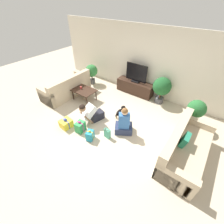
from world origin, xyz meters
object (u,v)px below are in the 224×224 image
Objects in this scene: person_kneeling at (91,113)px; gift_box_c at (80,127)px; gift_bag_a at (107,133)px; tv_console at (135,87)px; gift_box_a at (90,135)px; sofa_right at (185,149)px; sofa_left at (67,88)px; potted_plant_corner_right at (196,110)px; potted_plant_corner_left at (92,72)px; dog at (121,111)px; tv at (136,74)px; mug at (81,88)px; gift_box_b at (66,123)px; coffee_table at (84,91)px; person_sitting at (124,124)px; potted_plant_back_right at (162,87)px.

person_kneeling reaches higher than gift_box_c.
tv_console is at bearing 103.03° from gift_bag_a.
tv_console reaches higher than gift_box_c.
sofa_right is at bearing 22.70° from gift_box_a.
person_kneeling is (1.96, -0.66, 0.05)m from sofa_left.
sofa_left is 2.13× the size of potted_plant_corner_right.
potted_plant_corner_right is at bearing 47.10° from gift_bag_a.
potted_plant_corner_left is (0.15, 1.37, 0.28)m from sofa_left.
tv_console is at bearing 129.57° from sofa_left.
dog is at bearing -26.73° from potted_plant_corner_left.
tv_console reaches higher than dog.
potted_plant_corner_right is at bearing 6.20° from sofa_right.
tv reaches higher than gift_box_a.
gift_box_a is (-2.36, -0.99, -0.15)m from sofa_right.
dog is 1.46m from gift_box_c.
mug is (-1.50, -1.66, -0.37)m from tv.
mug reaches higher than gift_box_b.
mug is at bearing -1.54° from dog.
gift_box_b is at bearing -62.04° from mug.
gift_box_a is at bearing -41.18° from coffee_table.
person_kneeling is at bearing 71.54° from sofa_left.
coffee_table is at bearing 130.29° from gift_box_c.
mug is (-3.98, -0.94, -0.13)m from potted_plant_corner_right.
person_sitting is at bearing 129.71° from dog.
person_kneeling is (1.11, -0.80, -0.04)m from coffee_table.
potted_plant_corner_left is 3.53m from gift_box_a.
gift_box_a reaches higher than dog.
dog is (1.75, -0.01, -0.18)m from coffee_table.
potted_plant_corner_left is at bearing 176.52° from potted_plant_corner_right.
person_kneeling is at bearing 54.87° from gift_box_b.
potted_plant_corner_right reaches higher than gift_box_a.
gift_box_a is (-2.21, -2.36, -0.47)m from potted_plant_corner_right.
dog is 1.85m from gift_box_b.
sofa_right is 5.73× the size of gift_box_a.
gift_box_c is (-1.33, -2.96, -0.49)m from potted_plant_back_right.
gift_bag_a is (1.34, 0.43, 0.02)m from gift_box_b.
gift_bag_a is at bearing 18.01° from gift_box_b.
person_kneeling is (-0.23, -2.47, 0.10)m from tv_console.
person_kneeling is 2.19× the size of gift_box_b.
person_kneeling reaches higher than gift_box_a.
tv is at bearing 51.12° from coffee_table.
person_sitting reaches higher than gift_box_b.
person_kneeling is 0.81m from gift_box_a.
potted_plant_corner_right reaches higher than gift_bag_a.
person_sitting is (0.90, -2.24, -0.52)m from tv.
dog is (0.64, 0.79, -0.14)m from person_kneeling.
potted_plant_back_right reaches higher than potted_plant_corner_left.
potted_plant_back_right is 1.75× the size of dog.
tv is 1.15m from potted_plant_back_right.
sofa_left is 2.61m from dog.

